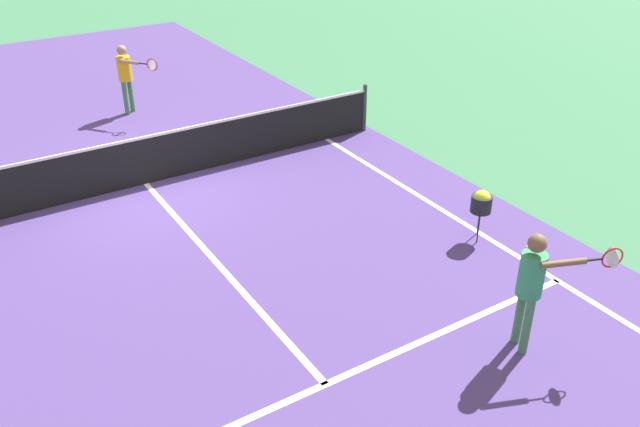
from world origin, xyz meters
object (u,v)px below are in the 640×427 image
Objects in this scene: net at (143,160)px; player_near at (533,279)px; player_far at (126,72)px; ball_hopper at (482,202)px.

player_near is (2.52, -7.16, 0.56)m from net.
player_near is at bearing -70.58° from net.
net is 6.10× the size of player_near.
player_far is 1.87× the size of ball_hopper.
ball_hopper is (3.96, -4.85, 0.18)m from net.
player_far is at bearing 75.53° from net.
player_far is (-1.52, 11.04, -0.04)m from player_near.
net is at bearing 129.22° from ball_hopper.
net is at bearing -104.47° from player_far.
player_far is (1.00, 3.88, 0.52)m from net.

